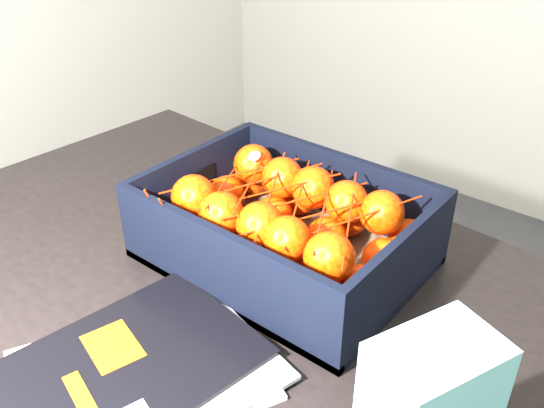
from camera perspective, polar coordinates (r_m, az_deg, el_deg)
The scene contains 5 objects.
table at distance 0.87m, azimuth -4.97°, elevation -14.39°, with size 1.24×0.87×0.75m.
magazine_stack at distance 0.72m, azimuth -12.88°, elevation -15.74°, with size 0.31×0.34×0.02m.
produce_crate at distance 0.86m, azimuth 1.26°, elevation -3.27°, with size 0.38×0.29×0.12m.
clementine_heap at distance 0.84m, azimuth 1.21°, elevation -1.85°, with size 0.36×0.27×0.12m.
mesh_net at distance 0.82m, azimuth 0.33°, elevation 0.63°, with size 0.32×0.25×0.09m.
Camera 1 is at (0.26, -0.49, 1.27)m, focal length 38.39 mm.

